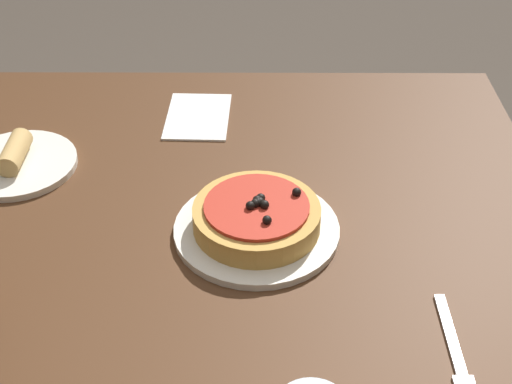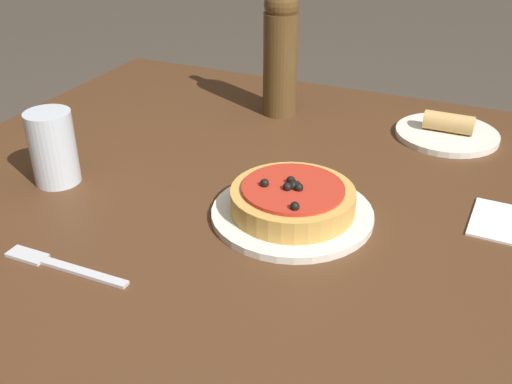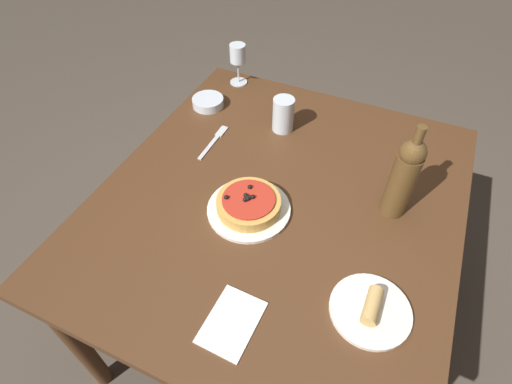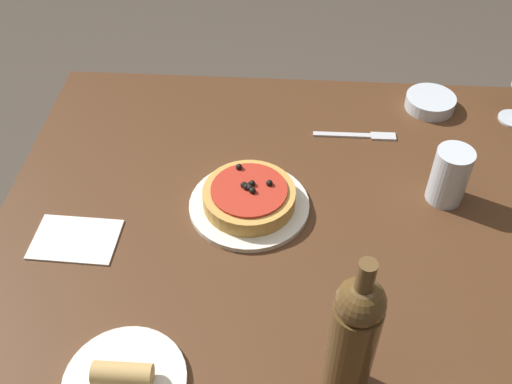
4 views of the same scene
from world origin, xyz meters
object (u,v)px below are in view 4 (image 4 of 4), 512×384
object	(u,v)px
pizza	(249,196)
wine_bottle	(353,338)
water_cup	(450,176)
fork	(360,135)
side_plate	(124,380)
dining_table	(289,257)
dinner_plate	(249,205)
side_bowl	(430,102)

from	to	relation	value
pizza	wine_bottle	bearing A→B (deg)	114.79
pizza	wine_bottle	distance (m)	0.45
water_cup	fork	bearing A→B (deg)	-50.02
fork	side_plate	world-z (taller)	side_plate
fork	side_plate	size ratio (longest dim) A/B	0.97
dining_table	side_plate	xyz separation A→B (m)	(0.26, 0.35, 0.09)
fork	side_plate	xyz separation A→B (m)	(0.42, 0.67, 0.01)
fork	side_plate	bearing A→B (deg)	-122.76
wine_bottle	side_plate	bearing A→B (deg)	3.10
fork	dinner_plate	bearing A→B (deg)	-134.91
dining_table	side_bowl	size ratio (longest dim) A/B	9.91
dining_table	wine_bottle	distance (m)	0.41
dining_table	dinner_plate	size ratio (longest dim) A/B	4.83
dining_table	fork	bearing A→B (deg)	-116.89
water_cup	fork	distance (m)	0.27
dinner_plate	water_cup	xyz separation A→B (m)	(-0.42, -0.06, 0.06)
dining_table	side_plate	size ratio (longest dim) A/B	6.03
water_cup	dining_table	bearing A→B (deg)	20.02
side_bowl	pizza	bearing A→B (deg)	41.46
side_bowl	fork	world-z (taller)	side_bowl
side_bowl	water_cup	bearing A→B (deg)	87.26
water_cup	side_plate	bearing A→B (deg)	38.61
wine_bottle	fork	xyz separation A→B (m)	(-0.07, -0.65, -0.14)
water_cup	wine_bottle	bearing A→B (deg)	62.75
pizza	fork	world-z (taller)	pizza
wine_bottle	pizza	bearing A→B (deg)	-65.21
dinner_plate	side_bowl	distance (m)	0.58
pizza	wine_bottle	size ratio (longest dim) A/B	0.61
side_bowl	side_plate	distance (m)	1.00
side_bowl	wine_bottle	bearing A→B (deg)	72.28
pizza	side_bowl	size ratio (longest dim) A/B	1.57
pizza	side_plate	bearing A→B (deg)	67.24
side_plate	dining_table	bearing A→B (deg)	-126.76
side_bowl	fork	bearing A→B (deg)	34.98
dining_table	fork	world-z (taller)	fork
wine_bottle	fork	size ratio (longest dim) A/B	1.60
wine_bottle	side_bowl	size ratio (longest dim) A/B	2.56
water_cup	side_plate	distance (m)	0.76
side_plate	pizza	bearing A→B (deg)	-112.76
water_cup	side_plate	size ratio (longest dim) A/B	0.63
dinner_plate	wine_bottle	size ratio (longest dim) A/B	0.80
dinner_plate	pizza	distance (m)	0.03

